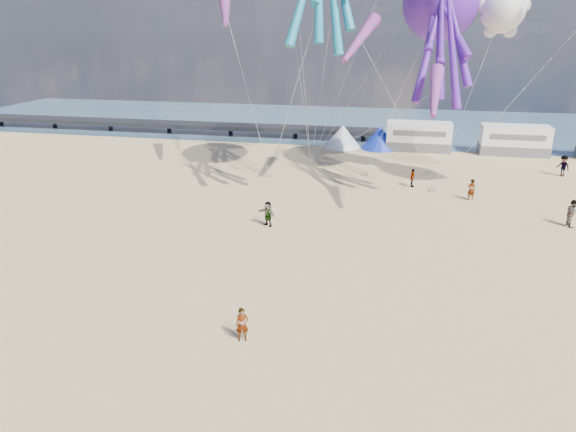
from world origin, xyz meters
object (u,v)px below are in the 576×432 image
object	(u,v)px
windsock_left	(225,9)
beachgoer_3	(412,178)
sandbag_d	(430,173)
tent_white	(343,136)
sandbag_c	(433,190)
motorhome_1	(514,140)
beachgoer_1	(572,213)
sandbag_e	(311,164)
windsock_mid	(360,39)
beachgoer_5	(471,190)
sandbag_b	(365,174)
windsock_right	(435,92)
motorhome_0	(418,136)
kite_panda	(503,11)
beachgoer_2	(563,166)
kite_octopus_purple	(440,3)
sandbag_a	(270,176)
tent_blue	(380,138)
beachgoer_4	(268,214)
standing_person	(242,325)

from	to	relation	value
windsock_left	beachgoer_3	bearing A→B (deg)	-21.26
sandbag_d	windsock_left	size ratio (longest dim) A/B	0.08
tent_white	sandbag_c	xyz separation A→B (m)	(8.82, -14.78, -1.09)
motorhome_1	beachgoer_1	distance (m)	20.76
sandbag_d	sandbag_e	world-z (taller)	same
beachgoer_1	windsock_mid	xyz separation A→B (m)	(-14.63, 5.21, 10.58)
motorhome_1	beachgoer_1	xyz separation A→B (m)	(-0.32, -20.74, -0.59)
motorhome_1	sandbag_c	xyz separation A→B (m)	(-8.68, -14.78, -1.39)
beachgoer_5	sandbag_b	bearing A→B (deg)	-50.10
motorhome_1	windsock_right	bearing A→B (deg)	-114.05
motorhome_0	sandbag_b	xyz separation A→B (m)	(-4.81, -11.14, -1.39)
beachgoer_1	sandbag_e	distance (m)	22.80
windsock_left	kite_panda	bearing A→B (deg)	-16.53
beachgoer_1	beachgoer_2	bearing A→B (deg)	-21.28
kite_octopus_purple	kite_panda	bearing A→B (deg)	-29.69
windsock_left	windsock_mid	world-z (taller)	windsock_left
motorhome_1	sandbag_a	xyz separation A→B (m)	(-22.40, -13.23, -1.39)
tent_blue	beachgoer_4	size ratio (longest dim) A/B	2.40
sandbag_a	windsock_left	xyz separation A→B (m)	(-3.60, 0.26, 13.53)
tent_white	beachgoer_1	bearing A→B (deg)	-50.37
beachgoer_4	sandbag_a	distance (m)	11.81
sandbag_c	tent_white	bearing A→B (deg)	120.82
motorhome_1	standing_person	xyz separation A→B (m)	(-17.63, -37.73, -0.75)
sandbag_a	sandbag_b	size ratio (longest dim) A/B	1.00
windsock_mid	beachgoer_3	bearing A→B (deg)	36.74
tent_white	sandbag_d	xyz separation A→B (m)	(8.82, -9.46, -1.09)
beachgoer_1	sandbag_e	size ratio (longest dim) A/B	3.62
beachgoer_2	kite_panda	xyz separation A→B (m)	(-7.46, -4.50, 12.50)
sandbag_b	sandbag_e	xyz separation A→B (m)	(-5.25, 2.62, 0.00)
sandbag_c	beachgoer_1	bearing A→B (deg)	-35.49
beachgoer_1	sandbag_c	distance (m)	10.30
beachgoer_3	sandbag_a	bearing A→B (deg)	83.29
beachgoer_4	kite_panda	bearing A→B (deg)	73.83
motorhome_0	tent_blue	bearing A→B (deg)	180.00
beachgoer_4	windsock_left	world-z (taller)	windsock_left
sandbag_c	windsock_right	distance (m)	11.06
sandbag_b	sandbag_e	world-z (taller)	same
motorhome_1	kite_octopus_purple	world-z (taller)	kite_octopus_purple
standing_person	sandbag_c	distance (m)	24.64
beachgoer_2	kite_panda	world-z (taller)	kite_panda
tent_white	beachgoer_3	world-z (taller)	tent_white
sandbag_b	tent_blue	bearing A→B (deg)	85.86
sandbag_a	kite_panda	xyz separation A→B (m)	(17.54, 0.89, 13.32)
beachgoer_4	sandbag_d	bearing A→B (deg)	88.14
tent_white	sandbag_a	bearing A→B (deg)	-110.32
windsock_left	motorhome_1	bearing A→B (deg)	8.29
kite_octopus_purple	windsock_right	world-z (taller)	kite_octopus_purple
sandbag_d	windsock_mid	bearing A→B (deg)	-135.93
beachgoer_4	sandbag_c	world-z (taller)	beachgoer_4
beachgoer_1	kite_octopus_purple	size ratio (longest dim) A/B	0.15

